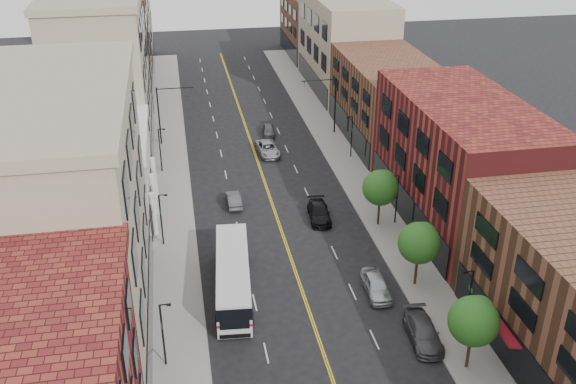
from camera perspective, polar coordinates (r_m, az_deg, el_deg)
sidewalk_left at (r=69.24m, az=-10.26°, el=0.16°), size 4.00×110.00×0.15m
sidewalk_right at (r=71.75m, az=5.87°, el=1.47°), size 4.00×110.00×0.15m
bldg_l_tanoffice at (r=46.31m, az=-19.24°, el=-2.79°), size 10.00×22.00×18.00m
bldg_l_white at (r=64.44m, az=-16.68°, el=1.18°), size 10.00×14.00×8.00m
bldg_l_far_a at (r=78.55m, az=-16.17°, el=9.81°), size 10.00×20.00×18.00m
bldg_l_far_b at (r=98.18m, az=-15.22°, el=12.34°), size 10.00×20.00×15.00m
bldg_l_far_c at (r=115.21m, az=-14.85°, el=15.73°), size 10.00×16.00×20.00m
bldg_r_mid at (r=62.35m, az=15.09°, el=2.55°), size 10.00×22.00×12.00m
bldg_r_far_a at (r=80.76m, az=8.93°, el=8.02°), size 10.00×20.00×10.00m
bldg_r_far_b at (r=99.44m, az=5.11°, el=13.03°), size 10.00×22.00×14.00m
bldg_r_far_c at (r=118.67m, az=2.50°, el=14.65°), size 10.00×18.00×11.00m
tree_r_1 at (r=44.86m, az=16.25°, el=-10.81°), size 3.40×3.40×5.59m
tree_r_2 at (r=52.29m, az=11.64°, el=-4.33°), size 3.40×3.40×5.59m
tree_r_3 at (r=60.47m, az=8.29°, el=0.49°), size 3.40×3.40×5.59m
lamp_l_1 at (r=44.80m, az=-11.04°, el=-12.06°), size 0.81×0.55×5.05m
lamp_l_2 at (r=58.17m, az=-11.19°, el=-2.18°), size 0.81×0.55×5.05m
lamp_l_3 at (r=72.61m, az=-11.28°, el=3.89°), size 0.81×0.55×5.05m
lamp_r_1 at (r=48.94m, az=15.79°, el=-8.89°), size 0.81×0.55×5.05m
lamp_r_2 at (r=61.41m, az=9.62°, el=-0.39°), size 0.81×0.55×5.05m
lamp_r_3 at (r=75.23m, az=5.65°, el=5.13°), size 0.81×0.55×5.05m
signal_mast_left at (r=79.47m, az=-10.92°, el=7.27°), size 4.49×0.18×7.20m
signal_mast_right at (r=81.73m, az=3.73°, el=8.26°), size 4.49×0.18×7.20m
city_bus at (r=51.67m, az=-4.92°, el=-7.34°), size 3.61×12.02×3.05m
car_parked_mid at (r=48.48m, az=11.91°, el=-12.08°), size 2.43×5.21×1.47m
car_parked_far at (r=52.52m, az=7.85°, el=-8.22°), size 1.97×4.57×1.54m
car_lane_behind at (r=65.25m, az=-4.84°, el=-0.67°), size 1.37×3.87×1.27m
car_lane_a at (r=62.53m, az=2.79°, el=-1.84°), size 2.37×5.00×1.41m
car_lane_b at (r=76.74m, az=-1.82°, el=3.87°), size 2.71×5.26×1.42m
car_lane_c at (r=82.45m, az=-1.73°, el=5.51°), size 1.87×3.88×1.28m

